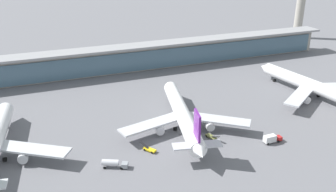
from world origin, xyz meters
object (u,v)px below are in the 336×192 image
service_truck_mid_apron_olive (211,137)px  service_truck_near_nose_yellow (149,149)px  service_truck_under_wing_grey (114,163)px  airliner_right_stand (313,86)px  service_truck_by_tail_red (272,139)px  airliner_centre_stand (183,115)px

service_truck_mid_apron_olive → service_truck_near_nose_yellow: bearing=-179.9°
service_truck_under_wing_grey → airliner_right_stand: bearing=13.3°
service_truck_under_wing_grey → service_truck_by_tail_red: bearing=-5.1°
service_truck_near_nose_yellow → service_truck_under_wing_grey: (-14.26, -5.53, 0.90)m
airliner_centre_stand → service_truck_near_nose_yellow: bearing=-146.3°
airliner_right_stand → service_truck_under_wing_grey: 106.11m
service_truck_under_wing_grey → service_truck_mid_apron_olive: 39.70m
service_truck_under_wing_grey → airliner_centre_stand: bearing=28.5°
airliner_right_stand → service_truck_by_tail_red: 53.56m
airliner_centre_stand → service_truck_by_tail_red: size_ratio=9.17×
airliner_right_stand → service_truck_near_nose_yellow: 91.03m
service_truck_under_wing_grey → service_truck_by_tail_red: 58.98m
service_truck_mid_apron_olive → service_truck_under_wing_grey: bearing=-171.9°
service_truck_by_tail_red → service_truck_under_wing_grey: bearing=174.9°
airliner_centre_stand → service_truck_by_tail_red: bearing=-41.1°
service_truck_mid_apron_olive → service_truck_by_tail_red: 22.27m
service_truck_near_nose_yellow → airliner_centre_stand: bearing=33.7°
airliner_centre_stand → service_truck_mid_apron_olive: bearing=-60.6°
airliner_right_stand → service_truck_mid_apron_olive: (-63.89, -18.84, -4.90)m
service_truck_under_wing_grey → service_truck_mid_apron_olive: (39.29, 5.56, -0.90)m
airliner_centre_stand → service_truck_under_wing_grey: 37.19m
airliner_centre_stand → service_truck_under_wing_grey: bearing=-151.5°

